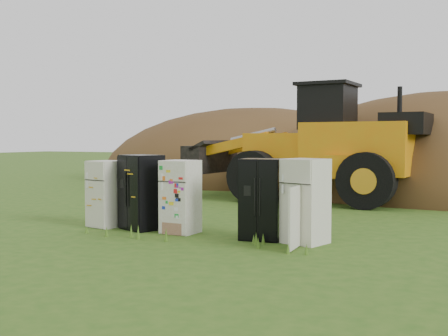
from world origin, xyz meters
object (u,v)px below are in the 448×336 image
at_px(fridge_open_door, 305,201).
at_px(wheel_loader, 299,143).
at_px(fridge_black_right, 262,199).
at_px(fridge_leftmost, 106,194).
at_px(fridge_sticker, 181,197).
at_px(fridge_black_side, 142,192).

xyz_separation_m(fridge_open_door, wheel_loader, (-2.48, 7.39, 1.10)).
distance_m(fridge_black_right, wheel_loader, 7.60).
bearing_deg(fridge_leftmost, fridge_black_right, 12.43).
height_order(fridge_leftmost, fridge_sticker, fridge_sticker).
height_order(fridge_leftmost, fridge_black_side, fridge_black_side).
distance_m(fridge_leftmost, fridge_black_right, 3.93).
height_order(fridge_sticker, fridge_open_door, fridge_open_door).
bearing_deg(fridge_leftmost, wheel_loader, 84.36).
xyz_separation_m(fridge_black_side, fridge_open_door, (3.89, -0.06, -0.01)).
bearing_deg(fridge_open_door, fridge_black_side, -163.41).
distance_m(fridge_sticker, fridge_open_door, 2.84).
bearing_deg(fridge_sticker, fridge_open_door, 2.84).
distance_m(fridge_leftmost, fridge_black_side, 0.96).
bearing_deg(fridge_black_right, fridge_leftmost, 174.66).
height_order(fridge_black_right, fridge_open_door, fridge_open_door).
height_order(fridge_leftmost, fridge_black_right, fridge_black_right).
bearing_deg(wheel_loader, fridge_black_side, -97.20).
xyz_separation_m(fridge_leftmost, wheel_loader, (2.38, 7.37, 1.16)).
distance_m(fridge_leftmost, wheel_loader, 7.83).
relative_size(fridge_sticker, fridge_open_door, 0.95).
bearing_deg(wheel_loader, fridge_black_right, -74.34).
distance_m(fridge_leftmost, fridge_open_door, 4.85).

